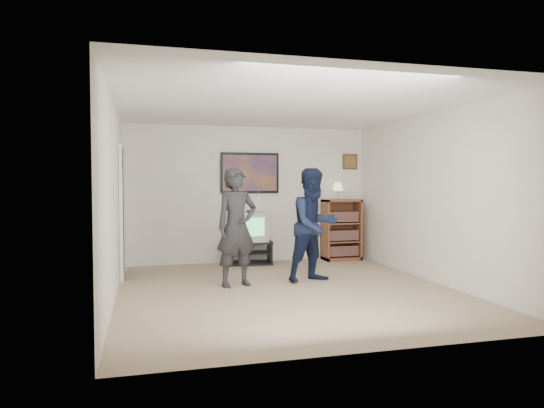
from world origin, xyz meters
name	(u,v)px	position (x,y,z in m)	size (l,w,h in m)	color
room_shell	(281,198)	(0.00, 0.35, 1.25)	(4.51, 5.00, 2.51)	#887256
media_stand	(249,253)	(-0.07, 2.23, 0.21)	(0.87, 0.53, 0.41)	black
crt_television	(248,227)	(-0.08, 2.23, 0.68)	(0.62, 0.52, 0.52)	#AEAEA9
bookshelf	(341,230)	(1.74, 2.28, 0.58)	(0.70, 0.40, 1.15)	brown
table_lamp	(338,191)	(1.68, 2.32, 1.31)	(0.20, 0.20, 0.33)	#F9F4BD
person_tall	(237,227)	(-0.62, 0.46, 0.84)	(0.62, 0.40, 1.68)	black
person_short	(314,225)	(0.55, 0.49, 0.84)	(0.82, 0.64, 1.69)	#121931
controller_left	(234,202)	(-0.62, 0.70, 1.18)	(0.03, 0.12, 0.03)	white
controller_right	(311,216)	(0.57, 0.71, 0.96)	(0.04, 0.12, 0.04)	white
poster	(250,173)	(0.00, 2.48, 1.65)	(1.10, 0.03, 0.75)	black
air_vent	(220,156)	(-0.55, 2.48, 1.95)	(0.28, 0.02, 0.14)	white
small_picture	(350,162)	(2.00, 2.48, 1.88)	(0.30, 0.03, 0.30)	#442B15
doorway	(121,213)	(-2.23, 1.60, 1.00)	(0.03, 0.85, 2.00)	black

